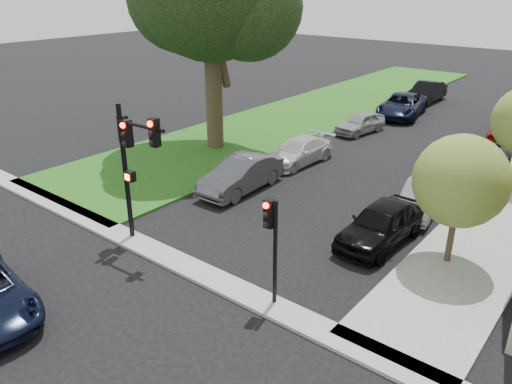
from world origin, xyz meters
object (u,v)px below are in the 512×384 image
Objects in this scene: traffic_signal_main at (131,151)px; car_parked_7 at (360,123)px; car_parked_2 at (470,159)px; car_parked_8 at (402,105)px; small_tree_a at (461,181)px; car_parked_5 at (241,175)px; car_parked_9 at (426,92)px; traffic_signal_secondary at (272,233)px; car_parked_6 at (299,151)px; car_parked_0 at (381,224)px; car_parked_3 at (507,128)px; car_parked_1 at (421,198)px.

traffic_signal_main reaches higher than car_parked_7.
car_parked_2 is 0.99× the size of car_parked_8.
traffic_signal_main is 0.91× the size of car_parked_8.
car_parked_7 is at bearing 91.31° from traffic_signal_main.
small_tree_a is 0.81× the size of car_parked_8.
car_parked_2 reaches higher than car_parked_5.
traffic_signal_main is at bearing -89.21° from car_parked_9.
car_parked_5 is at bearing 136.16° from traffic_signal_secondary.
traffic_signal_secondary is 0.71× the size of car_parked_9.
car_parked_6 is 12.86m from car_parked_8.
small_tree_a is 6.65m from traffic_signal_secondary.
car_parked_8 is at bearing 104.83° from traffic_signal_secondary.
car_parked_5 is at bearing -80.41° from car_parked_7.
car_parked_0 is at bearing -78.77° from car_parked_8.
car_parked_9 is at bearing 90.84° from traffic_signal_main.
traffic_signal_main is 1.15× the size of car_parked_0.
car_parked_5 is at bearing 177.73° from car_parked_0.
traffic_signal_main is 1.14× the size of car_parked_6.
traffic_signal_main is at bearing -117.01° from car_parked_3.
car_parked_5 is 23.14m from car_parked_9.
car_parked_3 reaches higher than car_parked_7.
car_parked_3 is (0.21, 16.75, 0.01)m from car_parked_0.
car_parked_8 reaches higher than car_parked_1.
traffic_signal_secondary is 15.16m from car_parked_2.
traffic_signal_main reaches higher than car_parked_1.
car_parked_8 is (-7.18, 18.24, 0.02)m from car_parked_0.
car_parked_0 is 7.32m from car_parked_5.
car_parked_3 is at bearing -21.71° from car_parked_8.
car_parked_1 is (-2.37, 3.39, -2.43)m from small_tree_a.
car_parked_3 reaches higher than car_parked_6.
car_parked_6 is 0.94× the size of car_parked_9.
car_parked_2 reaches higher than car_parked_0.
car_parked_6 is 0.80× the size of car_parked_8.
car_parked_9 reaches higher than car_parked_3.
car_parked_2 is (0.17, 5.93, 0.14)m from car_parked_1.
small_tree_a reaches higher than car_parked_8.
small_tree_a is at bearing -42.68° from car_parked_7.
car_parked_9 reaches higher than car_parked_0.
car_parked_3 is 10.40m from car_parked_9.
car_parked_9 reaches higher than car_parked_1.
small_tree_a is at bearing -67.06° from car_parked_9.
car_parked_3 is 13.64m from car_parked_6.
car_parked_1 is at bearing 124.99° from small_tree_a.
traffic_signal_main is 11.95m from car_parked_1.
small_tree_a is at bearing -73.32° from car_parked_2.
traffic_signal_main reaches higher than car_parked_6.
traffic_signal_main is 1.33× the size of car_parked_1.
traffic_signal_secondary is 0.60× the size of car_parked_8.
car_parked_2 is 1.23× the size of car_parked_3.
car_parked_2 is 7.33m from car_parked_3.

